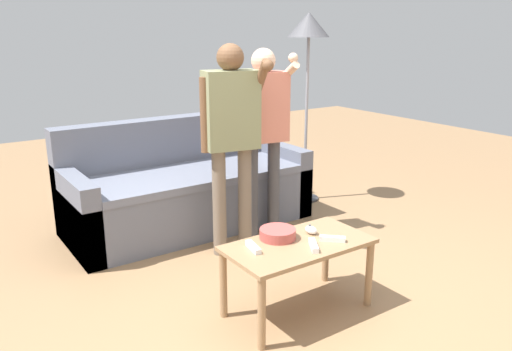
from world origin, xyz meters
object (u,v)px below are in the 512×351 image
Objects in this scene: snack_bowl at (278,234)px; player_center at (231,126)px; couch at (186,189)px; game_remote_wand_near at (314,245)px; game_remote_nunchuk at (311,230)px; coffee_table at (298,253)px; game_remote_wand_far at (333,239)px; player_right at (263,121)px; game_remote_wand_spare at (253,247)px; floor_lamp at (309,36)px.

snack_bowl is 0.14× the size of player_center.
snack_bowl is at bearing -96.43° from couch.
couch is at bearing 87.15° from game_remote_wand_near.
snack_bowl is at bearing 165.22° from game_remote_nunchuk.
player_center reaches higher than couch.
game_remote_wand_far is (0.18, -0.09, 0.08)m from coffee_table.
game_remote_wand_spare is at bearing -127.57° from player_right.
snack_bowl is 2.33m from floor_lamp.
game_remote_wand_near is 0.15m from game_remote_wand_far.
couch is 1.60m from game_remote_nunchuk.
snack_bowl is 0.32m from game_remote_wand_far.
snack_bowl is (-0.17, -1.54, 0.16)m from couch.
game_remote_wand_near is 1.17× the size of game_remote_wand_far.
couch is at bearing 92.18° from game_remote_wand_far.
game_remote_wand_far is (0.07, -1.75, 0.15)m from couch.
game_remote_nunchuk is at bearing -0.60° from game_remote_wand_spare.
game_remote_wand_spare is at bearing 165.86° from coffee_table.
coffee_table is (-0.11, -1.66, 0.06)m from couch.
floor_lamp is 11.27× the size of game_remote_wand_spare.
player_right is 0.97× the size of player_center.
couch is 23.01× the size of game_remote_nunchuk.
player_center is (-0.39, -0.16, 0.03)m from player_right.
coffee_table is 0.19m from game_remote_nunchuk.
player_center is at bearing 91.05° from game_remote_nunchuk.
floor_lamp is 2.35m from game_remote_wand_far.
game_remote_wand_spare is (-1.65, -1.53, -1.11)m from floor_lamp.
player_right reaches higher than game_remote_wand_near.
player_right is 1.39m from game_remote_wand_spare.
game_remote_nunchuk is at bearing -88.66° from couch.
coffee_table is at bearing 151.87° from game_remote_wand_far.
coffee_table is 6.51× the size of game_remote_wand_far.
game_remote_wand_near is 0.98× the size of game_remote_wand_spare.
floor_lamp reaches higher than game_remote_wand_near.
player_center is 1.16m from game_remote_wand_far.
player_center is (0.02, -0.72, 0.66)m from couch.
coffee_table is 1.12m from player_center.
game_remote_wand_near reaches higher than coffee_table.
game_remote_wand_spare is at bearing -166.30° from snack_bowl.
player_right reaches higher than game_remote_nunchuk.
game_remote_wand_spare is (-0.30, 0.17, 0.00)m from game_remote_wand_near.
snack_bowl is 1.24m from player_right.
game_remote_nunchuk is (0.04, -1.59, 0.16)m from couch.
game_remote_wand_near and game_remote_wand_far have the same top height.
player_right is (0.52, 1.10, 0.57)m from coffee_table.
player_center is at bearing -152.24° from floor_lamp.
floor_lamp is at bearing 45.77° from snack_bowl.
player_center reaches higher than game_remote_wand_spare.
game_remote_wand_spare is (-0.80, -1.04, -0.49)m from player_right.
player_right reaches higher than couch.
couch is at bearing 91.69° from player_center.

